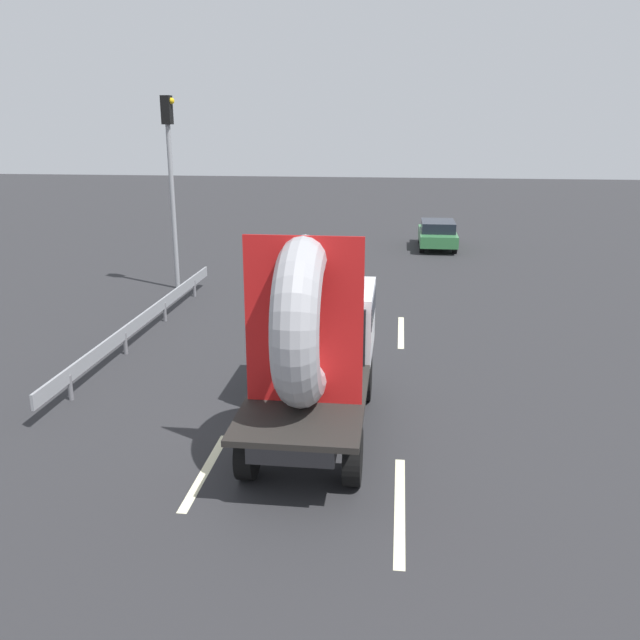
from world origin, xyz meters
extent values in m
plane|color=#28282B|center=(0.00, 0.00, 0.00)|extent=(120.00, 120.00, 0.00)
cylinder|color=black|center=(-0.58, 1.52, 0.47)|extent=(0.28, 0.94, 0.94)
cylinder|color=black|center=(1.12, 1.52, 0.47)|extent=(0.28, 0.94, 0.94)
cylinder|color=black|center=(-0.58, -1.87, 0.47)|extent=(0.28, 0.94, 0.94)
cylinder|color=black|center=(1.12, -1.87, 0.47)|extent=(0.28, 0.94, 0.94)
cube|color=black|center=(0.27, -0.17, 0.92)|extent=(1.30, 5.44, 0.25)
cube|color=silver|center=(0.27, 1.52, 1.72)|extent=(2.00, 2.06, 1.35)
cube|color=black|center=(0.27, 1.47, 2.02)|extent=(2.02, 1.96, 0.44)
cube|color=black|center=(0.27, -1.20, 1.10)|extent=(2.00, 3.38, 0.10)
cube|color=black|center=(0.27, 0.44, 1.70)|extent=(1.80, 0.08, 1.10)
torus|color=#9E9EA3|center=(0.27, -1.35, 2.52)|extent=(0.74, 2.76, 2.76)
cube|color=red|center=(0.27, -1.35, 2.52)|extent=(1.90, 0.03, 2.76)
cylinder|color=black|center=(2.77, 20.59, 0.29)|extent=(0.20, 0.59, 0.59)
cylinder|color=black|center=(4.20, 20.59, 0.29)|extent=(0.20, 0.59, 0.59)
cylinder|color=black|center=(2.77, 18.13, 0.29)|extent=(0.20, 0.59, 0.59)
cylinder|color=black|center=(4.20, 18.13, 0.29)|extent=(0.20, 0.59, 0.59)
cube|color=#33723F|center=(3.48, 19.36, 0.54)|extent=(1.65, 3.85, 0.50)
cube|color=black|center=(3.48, 19.27, 1.03)|extent=(1.48, 2.15, 0.46)
cylinder|color=gray|center=(-5.89, 10.45, 2.75)|extent=(0.16, 0.16, 5.50)
cube|color=black|center=(-5.89, 10.45, 5.95)|extent=(0.30, 0.36, 0.90)
sphere|color=yellow|center=(-5.72, 10.45, 6.23)|extent=(0.20, 0.20, 0.20)
cube|color=gray|center=(-4.96, 5.07, 0.55)|extent=(0.06, 11.50, 0.32)
cylinder|color=slate|center=(-4.96, 0.76, 0.28)|extent=(0.10, 0.10, 0.55)
cylinder|color=slate|center=(-4.96, 3.63, 0.28)|extent=(0.10, 0.10, 0.55)
cylinder|color=slate|center=(-4.96, 6.51, 0.28)|extent=(0.10, 0.10, 0.55)
cylinder|color=slate|center=(-4.96, 9.38, 0.28)|extent=(0.10, 0.10, 0.55)
cube|color=beige|center=(-1.34, -1.77, 0.00)|extent=(0.16, 2.56, 0.01)
cube|color=beige|center=(-1.34, 5.80, 0.00)|extent=(0.16, 2.63, 0.01)
cube|color=beige|center=(1.87, -2.50, 0.00)|extent=(0.16, 2.96, 0.01)
cube|color=beige|center=(1.87, 6.27, 0.00)|extent=(0.16, 2.87, 0.01)
camera|label=1|loc=(1.72, -11.32, 5.56)|focal=37.19mm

